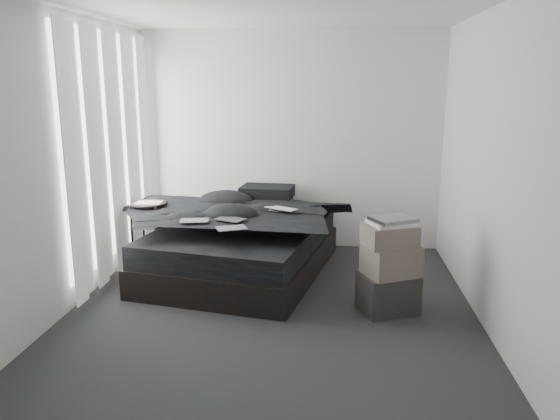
# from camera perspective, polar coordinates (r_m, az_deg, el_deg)

# --- Properties ---
(floor) EXTENTS (3.60, 4.20, 0.01)m
(floor) POSITION_cam_1_polar(r_m,az_deg,el_deg) (4.93, -0.93, -10.67)
(floor) COLOR #2A2B2D
(floor) RESTS_ON ground
(ceiling) EXTENTS (3.60, 4.20, 0.01)m
(ceiling) POSITION_cam_1_polar(r_m,az_deg,el_deg) (4.55, -1.06, 20.86)
(ceiling) COLOR white
(ceiling) RESTS_ON ground
(wall_back) EXTENTS (3.60, 0.01, 2.60)m
(wall_back) POSITION_cam_1_polar(r_m,az_deg,el_deg) (6.63, 1.11, 7.20)
(wall_back) COLOR silver
(wall_back) RESTS_ON ground
(wall_front) EXTENTS (3.60, 0.01, 2.60)m
(wall_front) POSITION_cam_1_polar(r_m,az_deg,el_deg) (2.53, -6.47, -2.81)
(wall_front) COLOR silver
(wall_front) RESTS_ON ground
(wall_left) EXTENTS (0.01, 4.20, 2.60)m
(wall_left) POSITION_cam_1_polar(r_m,az_deg,el_deg) (5.09, -21.63, 4.44)
(wall_left) COLOR silver
(wall_left) RESTS_ON ground
(wall_right) EXTENTS (0.01, 4.20, 2.60)m
(wall_right) POSITION_cam_1_polar(r_m,az_deg,el_deg) (4.71, 21.39, 3.81)
(wall_right) COLOR silver
(wall_right) RESTS_ON ground
(window_left) EXTENTS (0.02, 2.00, 2.30)m
(window_left) POSITION_cam_1_polar(r_m,az_deg,el_deg) (5.88, -17.54, 6.31)
(window_left) COLOR white
(window_left) RESTS_ON wall_left
(curtain_left) EXTENTS (0.06, 2.12, 2.48)m
(curtain_left) POSITION_cam_1_polar(r_m,az_deg,el_deg) (5.87, -17.04, 5.64)
(curtain_left) COLOR white
(curtain_left) RESTS_ON wall_left
(bed) EXTENTS (2.01, 2.42, 0.29)m
(bed) POSITION_cam_1_polar(r_m,az_deg,el_deg) (5.88, -4.02, -5.17)
(bed) COLOR black
(bed) RESTS_ON floor
(mattress) EXTENTS (1.94, 2.34, 0.23)m
(mattress) POSITION_cam_1_polar(r_m,az_deg,el_deg) (5.80, -4.06, -2.73)
(mattress) COLOR black
(mattress) RESTS_ON bed
(duvet) EXTENTS (1.91, 2.10, 0.25)m
(duvet) POSITION_cam_1_polar(r_m,az_deg,el_deg) (5.69, -4.29, -0.56)
(duvet) COLOR black
(duvet) RESTS_ON mattress
(pillow_lower) EXTENTS (0.72, 0.55, 0.15)m
(pillow_lower) POSITION_cam_1_polar(r_m,az_deg,el_deg) (6.53, -1.89, 0.79)
(pillow_lower) COLOR black
(pillow_lower) RESTS_ON mattress
(pillow_upper) EXTENTS (0.64, 0.47, 0.13)m
(pillow_upper) POSITION_cam_1_polar(r_m,az_deg,el_deg) (6.46, -1.35, 1.92)
(pillow_upper) COLOR black
(pillow_upper) RESTS_ON pillow_lower
(laptop) EXTENTS (0.41, 0.36, 0.03)m
(laptop) POSITION_cam_1_polar(r_m,az_deg,el_deg) (5.63, -0.19, 0.76)
(laptop) COLOR silver
(laptop) RESTS_ON duvet
(comic_a) EXTENTS (0.30, 0.22, 0.01)m
(comic_a) POSITION_cam_1_polar(r_m,az_deg,el_deg) (5.30, -8.96, -0.28)
(comic_a) COLOR black
(comic_a) RESTS_ON duvet
(comic_b) EXTENTS (0.32, 0.27, 0.01)m
(comic_b) POSITION_cam_1_polar(r_m,az_deg,el_deg) (5.31, -5.21, -0.08)
(comic_b) COLOR black
(comic_b) RESTS_ON duvet
(comic_c) EXTENTS (0.32, 0.27, 0.01)m
(comic_c) POSITION_cam_1_polar(r_m,az_deg,el_deg) (4.98, -5.13, -0.90)
(comic_c) COLOR black
(comic_c) RESTS_ON duvet
(side_stand) EXTENTS (0.42, 0.42, 0.71)m
(side_stand) POSITION_cam_1_polar(r_m,az_deg,el_deg) (6.20, -13.40, -2.51)
(side_stand) COLOR black
(side_stand) RESTS_ON floor
(papers) EXTENTS (0.29, 0.22, 0.01)m
(papers) POSITION_cam_1_polar(r_m,az_deg,el_deg) (6.10, -13.53, 0.71)
(papers) COLOR white
(papers) RESTS_ON side_stand
(floor_books) EXTENTS (0.18, 0.23, 0.15)m
(floor_books) POSITION_cam_1_polar(r_m,az_deg,el_deg) (5.90, -9.74, -5.98)
(floor_books) COLOR black
(floor_books) RESTS_ON floor
(box_lower) EXTENTS (0.57, 0.52, 0.35)m
(box_lower) POSITION_cam_1_polar(r_m,az_deg,el_deg) (4.98, 11.20, -8.48)
(box_lower) COLOR #242424
(box_lower) RESTS_ON floor
(box_mid) EXTENTS (0.55, 0.51, 0.27)m
(box_mid) POSITION_cam_1_polar(r_m,az_deg,el_deg) (4.88, 11.53, -5.15)
(box_mid) COLOR #63584E
(box_mid) RESTS_ON box_lower
(box_upper) EXTENTS (0.51, 0.46, 0.18)m
(box_upper) POSITION_cam_1_polar(r_m,az_deg,el_deg) (4.81, 11.38, -2.60)
(box_upper) COLOR #63584E
(box_upper) RESTS_ON box_mid
(art_book_white) EXTENTS (0.44, 0.40, 0.04)m
(art_book_white) POSITION_cam_1_polar(r_m,az_deg,el_deg) (4.79, 11.55, -1.32)
(art_book_white) COLOR silver
(art_book_white) RESTS_ON box_upper
(art_book_snake) EXTENTS (0.44, 0.41, 0.03)m
(art_book_snake) POSITION_cam_1_polar(r_m,az_deg,el_deg) (4.77, 11.73, -0.94)
(art_book_snake) COLOR silver
(art_book_snake) RESTS_ON art_book_white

